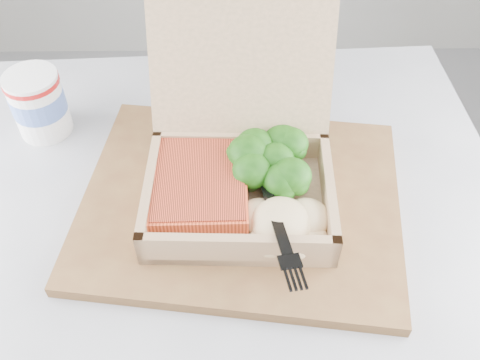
{
  "coord_description": "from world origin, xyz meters",
  "views": [
    {
      "loc": [
        -0.4,
        0.25,
        1.19
      ],
      "look_at": [
        -0.4,
        0.65,
        0.75
      ],
      "focal_mm": 40.0,
      "sensor_mm": 36.0,
      "label": 1
    }
  ],
  "objects_px": {
    "takeout_container": "(240,155)",
    "paper_cup": "(38,102)",
    "cafe_table": "(218,318)",
    "serving_tray": "(241,201)"
  },
  "relations": [
    {
      "from": "serving_tray",
      "to": "takeout_container",
      "type": "bearing_deg",
      "value": 91.99
    },
    {
      "from": "takeout_container",
      "to": "paper_cup",
      "type": "height_order",
      "value": "takeout_container"
    },
    {
      "from": "takeout_container",
      "to": "serving_tray",
      "type": "bearing_deg",
      "value": -86.13
    },
    {
      "from": "cafe_table",
      "to": "paper_cup",
      "type": "relative_size",
      "value": 8.57
    },
    {
      "from": "cafe_table",
      "to": "serving_tray",
      "type": "relative_size",
      "value": 2.07
    },
    {
      "from": "cafe_table",
      "to": "serving_tray",
      "type": "xyz_separation_m",
      "value": [
        0.03,
        0.05,
        0.19
      ]
    },
    {
      "from": "cafe_table",
      "to": "paper_cup",
      "type": "bearing_deg",
      "value": 140.26
    },
    {
      "from": "cafe_table",
      "to": "takeout_container",
      "type": "distance_m",
      "value": 0.26
    },
    {
      "from": "serving_tray",
      "to": "paper_cup",
      "type": "height_order",
      "value": "paper_cup"
    },
    {
      "from": "takeout_container",
      "to": "paper_cup",
      "type": "distance_m",
      "value": 0.28
    }
  ]
}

